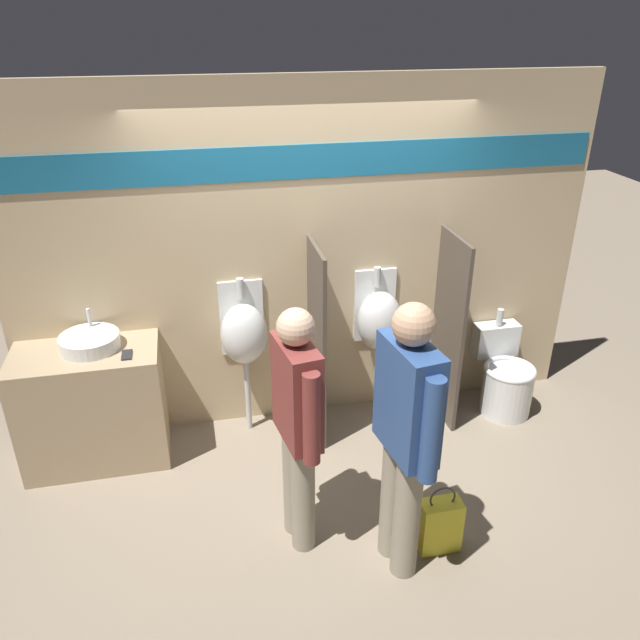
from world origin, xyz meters
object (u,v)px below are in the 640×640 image
(urinal_near_counter, at_px, (244,334))
(sink_basin, at_px, (90,342))
(cell_phone, at_px, (127,355))
(toilet, at_px, (505,380))
(shopping_bag, at_px, (440,525))
(urinal_far, at_px, (379,320))
(person_with_lanyard, at_px, (406,432))
(person_in_vest, at_px, (297,421))

(urinal_near_counter, bearing_deg, sink_basin, -175.67)
(cell_phone, relative_size, toilet, 0.17)
(sink_basin, height_order, shopping_bag, sink_basin)
(urinal_far, bearing_deg, person_with_lanyard, -102.06)
(cell_phone, relative_size, urinal_far, 0.11)
(person_in_vest, bearing_deg, cell_phone, 36.44)
(sink_basin, bearing_deg, person_in_vest, -42.47)
(urinal_near_counter, height_order, shopping_bag, urinal_near_counter)
(urinal_far, bearing_deg, person_in_vest, -125.33)
(person_in_vest, bearing_deg, sink_basin, 38.47)
(cell_phone, bearing_deg, person_in_vest, -44.50)
(urinal_far, distance_m, shopping_bag, 1.68)
(toilet, relative_size, person_with_lanyard, 0.47)
(person_in_vest, height_order, shopping_bag, person_in_vest)
(urinal_near_counter, xyz_separation_m, person_with_lanyard, (0.74, -1.58, 0.11))
(sink_basin, distance_m, cell_phone, 0.31)
(toilet, xyz_separation_m, shopping_bag, (-1.12, -1.35, -0.10))
(shopping_bag, bearing_deg, person_with_lanyard, -172.67)
(urinal_near_counter, xyz_separation_m, toilet, (2.15, -0.20, -0.58))
(shopping_bag, bearing_deg, sink_basin, 145.51)
(cell_phone, distance_m, urinal_far, 1.93)
(toilet, xyz_separation_m, person_with_lanyard, (-1.41, -1.38, 0.69))
(urinal_far, distance_m, person_with_lanyard, 1.62)
(urinal_near_counter, relative_size, shopping_bag, 2.63)
(cell_phone, xyz_separation_m, urinal_near_counter, (0.84, 0.25, -0.06))
(sink_basin, distance_m, toilet, 3.32)
(cell_phone, distance_m, person_in_vest, 1.44)
(sink_basin, xyz_separation_m, person_with_lanyard, (1.84, -1.50, 0.01))
(urinal_far, xyz_separation_m, person_with_lanyard, (-0.34, -1.58, 0.11))
(person_with_lanyard, bearing_deg, person_in_vest, 51.32)
(urinal_near_counter, relative_size, person_with_lanyard, 0.73)
(urinal_far, height_order, shopping_bag, urinal_far)
(cell_phone, distance_m, urinal_near_counter, 0.88)
(urinal_near_counter, distance_m, toilet, 2.23)
(shopping_bag, bearing_deg, person_in_vest, 161.27)
(sink_basin, xyz_separation_m, shopping_bag, (2.12, -1.46, -0.78))
(shopping_bag, bearing_deg, urinal_far, 88.15)
(cell_phone, height_order, urinal_far, urinal_far)
(sink_basin, relative_size, person_in_vest, 0.26)
(toilet, bearing_deg, person_in_vest, -151.66)
(toilet, bearing_deg, urinal_far, 169.61)
(person_with_lanyard, bearing_deg, shopping_bag, -91.14)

